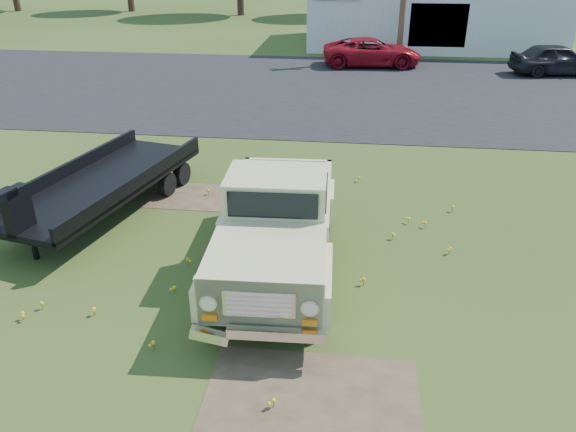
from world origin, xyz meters
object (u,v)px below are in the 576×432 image
object	(u,v)px
red_pickup	(372,52)
flatbed_trailer	(102,178)
vintage_pickup_truck	(277,223)
dark_sedan	(557,60)

from	to	relation	value
red_pickup	flatbed_trailer	bearing A→B (deg)	155.36
flatbed_trailer	vintage_pickup_truck	bearing A→B (deg)	-12.92
flatbed_trailer	dark_sedan	size ratio (longest dim) A/B	1.47
vintage_pickup_truck	flatbed_trailer	bearing A→B (deg)	152.21
vintage_pickup_truck	flatbed_trailer	distance (m)	4.81
flatbed_trailer	red_pickup	world-z (taller)	flatbed_trailer
flatbed_trailer	dark_sedan	world-z (taller)	flatbed_trailer
vintage_pickup_truck	dark_sedan	size ratio (longest dim) A/B	1.34
vintage_pickup_truck	dark_sedan	xyz separation A→B (m)	(10.48, 18.64, -0.30)
vintage_pickup_truck	red_pickup	xyz separation A→B (m)	(1.99, 19.62, -0.33)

